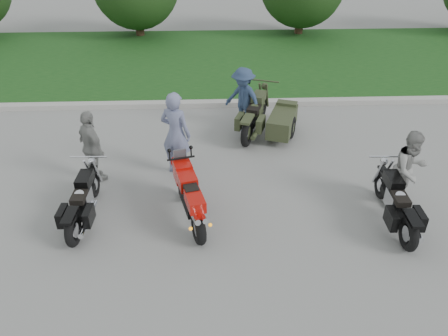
{
  "coord_description": "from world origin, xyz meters",
  "views": [
    {
      "loc": [
        -0.14,
        -6.03,
        5.28
      ],
      "look_at": [
        0.17,
        1.19,
        0.8
      ],
      "focal_mm": 35.0,
      "sensor_mm": 36.0,
      "label": 1
    }
  ],
  "objects_px": {
    "person_stripe": "(176,134)",
    "person_back": "(92,147)",
    "sportbike_red": "(190,196)",
    "cruiser_right": "(397,205)",
    "cruiser_sidecar": "(271,119)",
    "person_grey": "(410,170)",
    "cruiser_left": "(82,203)",
    "person_denim": "(243,99)"
  },
  "relations": [
    {
      "from": "cruiser_right",
      "to": "person_grey",
      "type": "bearing_deg",
      "value": 59.18
    },
    {
      "from": "cruiser_sidecar",
      "to": "person_denim",
      "type": "bearing_deg",
      "value": 168.36
    },
    {
      "from": "cruiser_sidecar",
      "to": "person_grey",
      "type": "relative_size",
      "value": 1.44
    },
    {
      "from": "cruiser_right",
      "to": "person_back",
      "type": "distance_m",
      "value": 6.21
    },
    {
      "from": "cruiser_sidecar",
      "to": "person_stripe",
      "type": "bearing_deg",
      "value": -123.68
    },
    {
      "from": "person_grey",
      "to": "person_back",
      "type": "xyz_separation_m",
      "value": [
        -6.33,
        1.16,
        0.0
      ]
    },
    {
      "from": "person_stripe",
      "to": "person_grey",
      "type": "bearing_deg",
      "value": -171.33
    },
    {
      "from": "person_stripe",
      "to": "person_grey",
      "type": "height_order",
      "value": "person_stripe"
    },
    {
      "from": "cruiser_right",
      "to": "person_stripe",
      "type": "xyz_separation_m",
      "value": [
        -4.17,
        2.02,
        0.53
      ]
    },
    {
      "from": "sportbike_red",
      "to": "person_denim",
      "type": "distance_m",
      "value": 4.11
    },
    {
      "from": "sportbike_red",
      "to": "cruiser_right",
      "type": "height_order",
      "value": "sportbike_red"
    },
    {
      "from": "cruiser_sidecar",
      "to": "person_denim",
      "type": "xyz_separation_m",
      "value": [
        -0.69,
        0.42,
        0.4
      ]
    },
    {
      "from": "cruiser_right",
      "to": "person_grey",
      "type": "height_order",
      "value": "person_grey"
    },
    {
      "from": "sportbike_red",
      "to": "cruiser_sidecar",
      "type": "distance_m",
      "value": 4.0
    },
    {
      "from": "cruiser_right",
      "to": "person_back",
      "type": "height_order",
      "value": "person_back"
    },
    {
      "from": "cruiser_sidecar",
      "to": "person_grey",
      "type": "distance_m",
      "value": 3.88
    },
    {
      "from": "cruiser_left",
      "to": "person_denim",
      "type": "relative_size",
      "value": 1.25
    },
    {
      "from": "cruiser_sidecar",
      "to": "person_denim",
      "type": "height_order",
      "value": "person_denim"
    },
    {
      "from": "sportbike_red",
      "to": "person_stripe",
      "type": "height_order",
      "value": "person_stripe"
    },
    {
      "from": "cruiser_right",
      "to": "cruiser_left",
      "type": "bearing_deg",
      "value": 179.16
    },
    {
      "from": "cruiser_left",
      "to": "cruiser_sidecar",
      "type": "relative_size",
      "value": 0.9
    },
    {
      "from": "person_grey",
      "to": "person_stripe",
      "type": "bearing_deg",
      "value": 143.73
    },
    {
      "from": "cruiser_sidecar",
      "to": "person_stripe",
      "type": "distance_m",
      "value": 2.93
    },
    {
      "from": "person_stripe",
      "to": "sportbike_red",
      "type": "bearing_deg",
      "value": 126.31
    },
    {
      "from": "sportbike_red",
      "to": "person_denim",
      "type": "bearing_deg",
      "value": 57.33
    },
    {
      "from": "person_denim",
      "to": "person_stripe",
      "type": "bearing_deg",
      "value": -84.76
    },
    {
      "from": "sportbike_red",
      "to": "person_grey",
      "type": "bearing_deg",
      "value": -9.64
    },
    {
      "from": "sportbike_red",
      "to": "cruiser_sidecar",
      "type": "relative_size",
      "value": 0.85
    },
    {
      "from": "cruiser_right",
      "to": "person_stripe",
      "type": "height_order",
      "value": "person_stripe"
    },
    {
      "from": "cruiser_right",
      "to": "person_back",
      "type": "bearing_deg",
      "value": 165.7
    },
    {
      "from": "sportbike_red",
      "to": "cruiser_left",
      "type": "bearing_deg",
      "value": 163.89
    },
    {
      "from": "person_back",
      "to": "sportbike_red",
      "type": "bearing_deg",
      "value": -165.55
    },
    {
      "from": "cruiser_left",
      "to": "person_denim",
      "type": "distance_m",
      "value": 5.08
    },
    {
      "from": "cruiser_right",
      "to": "cruiser_sidecar",
      "type": "relative_size",
      "value": 0.93
    },
    {
      "from": "person_denim",
      "to": "cruiser_sidecar",
      "type": "bearing_deg",
      "value": 11.09
    },
    {
      "from": "cruiser_sidecar",
      "to": "person_grey",
      "type": "height_order",
      "value": "person_grey"
    },
    {
      "from": "cruiser_left",
      "to": "person_back",
      "type": "height_order",
      "value": "person_back"
    },
    {
      "from": "person_stripe",
      "to": "person_back",
      "type": "xyz_separation_m",
      "value": [
        -1.76,
        -0.24,
        -0.14
      ]
    },
    {
      "from": "sportbike_red",
      "to": "cruiser_sidecar",
      "type": "xyz_separation_m",
      "value": [
        1.98,
        3.48,
        -0.12
      ]
    },
    {
      "from": "cruiser_left",
      "to": "person_stripe",
      "type": "bearing_deg",
      "value": 47.05
    },
    {
      "from": "cruiser_left",
      "to": "person_grey",
      "type": "relative_size",
      "value": 1.29
    },
    {
      "from": "cruiser_right",
      "to": "person_denim",
      "type": "distance_m",
      "value": 4.9
    }
  ]
}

